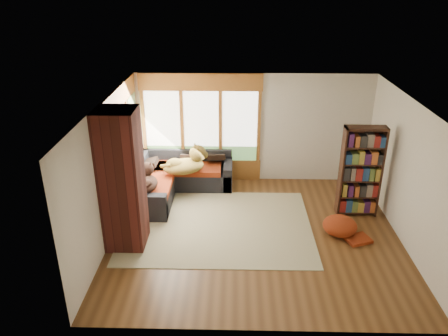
% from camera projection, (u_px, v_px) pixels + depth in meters
% --- Properties ---
extents(floor, '(5.50, 5.50, 0.00)m').
position_uv_depth(floor, '(255.00, 234.00, 8.48)').
color(floor, '#4F2F15').
rests_on(floor, ground).
extents(ceiling, '(5.50, 5.50, 0.00)m').
position_uv_depth(ceiling, '(260.00, 104.00, 7.41)').
color(ceiling, white).
extents(wall_back, '(5.50, 0.04, 2.60)m').
position_uv_depth(wall_back, '(252.00, 129.00, 10.22)').
color(wall_back, silver).
rests_on(wall_back, ground).
extents(wall_front, '(5.50, 0.04, 2.60)m').
position_uv_depth(wall_front, '(266.00, 255.00, 5.67)').
color(wall_front, silver).
rests_on(wall_front, ground).
extents(wall_left, '(0.04, 5.00, 2.60)m').
position_uv_depth(wall_left, '(107.00, 172.00, 8.01)').
color(wall_left, silver).
rests_on(wall_left, ground).
extents(wall_right, '(0.04, 5.00, 2.60)m').
position_uv_depth(wall_right, '(409.00, 175.00, 7.88)').
color(wall_right, silver).
rests_on(wall_right, ground).
extents(windows_back, '(2.82, 0.10, 1.90)m').
position_uv_depth(windows_back, '(201.00, 127.00, 10.20)').
color(windows_back, '#9A6027').
rests_on(windows_back, wall_back).
extents(windows_left, '(0.10, 2.62, 1.90)m').
position_uv_depth(windows_left, '(124.00, 146.00, 9.08)').
color(windows_left, '#9A6027').
rests_on(windows_left, wall_left).
extents(roller_blind, '(0.03, 0.72, 0.90)m').
position_uv_depth(roller_blind, '(132.00, 115.00, 9.67)').
color(roller_blind, '#6D855B').
rests_on(roller_blind, wall_left).
extents(brick_chimney, '(0.70, 0.70, 2.60)m').
position_uv_depth(brick_chimney, '(122.00, 181.00, 7.68)').
color(brick_chimney, '#471914').
rests_on(brick_chimney, ground).
extents(sectional_sofa, '(2.20, 2.20, 0.80)m').
position_uv_depth(sectional_sofa, '(167.00, 181.00, 9.95)').
color(sectional_sofa, black).
rests_on(sectional_sofa, ground).
extents(area_rug, '(3.73, 2.86, 0.01)m').
position_uv_depth(area_rug, '(218.00, 225.00, 8.76)').
color(area_rug, beige).
rests_on(area_rug, ground).
extents(bookshelf, '(0.82, 0.27, 1.92)m').
position_uv_depth(bookshelf, '(361.00, 172.00, 8.83)').
color(bookshelf, '#381D12').
rests_on(bookshelf, ground).
extents(pouf, '(0.68, 0.68, 0.36)m').
position_uv_depth(pouf, '(340.00, 225.00, 8.42)').
color(pouf, maroon).
rests_on(pouf, area_rug).
extents(dog_tan, '(1.10, 0.91, 0.54)m').
position_uv_depth(dog_tan, '(187.00, 161.00, 9.72)').
color(dog_tan, olive).
rests_on(dog_tan, sectional_sofa).
extents(dog_brindle, '(0.53, 0.81, 0.42)m').
position_uv_depth(dog_brindle, '(146.00, 178.00, 9.04)').
color(dog_brindle, black).
rests_on(dog_brindle, sectional_sofa).
extents(throw_pillows, '(1.98, 1.68, 0.45)m').
position_uv_depth(throw_pillows, '(170.00, 162.00, 9.81)').
color(throw_pillows, black).
rests_on(throw_pillows, sectional_sofa).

